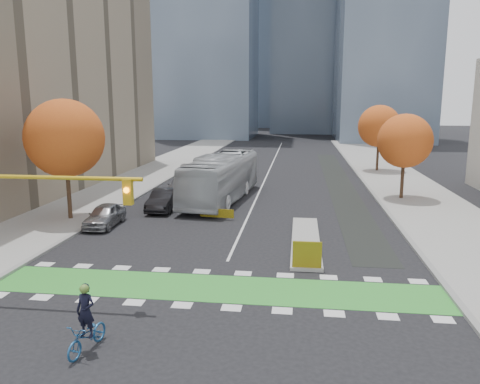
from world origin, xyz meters
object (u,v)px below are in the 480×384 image
(parked_car_b, at_px, (164,200))
(bus, at_px, (222,177))
(tree_east_near, at_px, (405,141))
(cyclist, at_px, (87,329))
(hazard_board, at_px, (307,255))
(parked_car_a, at_px, (105,215))
(traffic_signal_west, at_px, (10,203))
(parked_car_c, at_px, (182,186))
(tree_east_far, at_px, (379,126))
(tree_west, at_px, (65,138))

(parked_car_b, bearing_deg, bus, 47.64)
(tree_east_near, distance_m, cyclist, 30.55)
(hazard_board, distance_m, tree_east_near, 19.93)
(bus, distance_m, parked_car_a, 11.13)
(tree_east_near, distance_m, traffic_signal_west, 30.08)
(hazard_board, height_order, parked_car_b, parked_car_b)
(traffic_signal_west, bearing_deg, parked_car_c, 86.25)
(hazard_board, height_order, parked_car_c, parked_car_c)
(tree_east_far, distance_m, parked_car_c, 25.68)
(hazard_board, xyz_separation_m, tree_west, (-16.00, 7.80, 4.82))
(hazard_board, relative_size, traffic_signal_west, 0.16)
(tree_east_far, xyz_separation_m, traffic_signal_west, (-20.43, -38.51, -1.21))
(traffic_signal_west, height_order, bus, traffic_signal_west)
(tree_east_far, bearing_deg, tree_east_near, -91.79)
(hazard_board, bearing_deg, parked_car_a, 153.06)
(parked_car_a, bearing_deg, traffic_signal_west, -86.16)
(hazard_board, xyz_separation_m, parked_car_a, (-13.00, 6.61, -0.07))
(hazard_board, distance_m, cyclist, 11.05)
(tree_west, relative_size, parked_car_c, 1.48)
(parked_car_c, bearing_deg, parked_car_a, -107.63)
(parked_car_a, bearing_deg, tree_east_far, 50.10)
(hazard_board, xyz_separation_m, bus, (-6.79, 15.77, 1.10))
(tree_east_near, distance_m, parked_car_a, 24.15)
(cyclist, relative_size, parked_car_a, 0.54)
(parked_car_b, bearing_deg, parked_car_a, -117.18)
(traffic_signal_west, xyz_separation_m, parked_car_a, (-1.07, 11.32, -3.31))
(tree_east_near, height_order, parked_car_a, tree_east_near)
(tree_west, height_order, traffic_signal_west, tree_west)
(parked_car_a, distance_m, parked_car_c, 10.79)
(parked_car_a, bearing_deg, bus, 54.29)
(parked_car_c, bearing_deg, hazard_board, -62.67)
(traffic_signal_west, distance_m, parked_car_b, 16.70)
(tree_east_far, bearing_deg, traffic_signal_west, -117.95)
(traffic_signal_west, distance_m, cyclist, 6.84)
(tree_east_near, distance_m, bus, 15.22)
(tree_west, bearing_deg, traffic_signal_west, -71.98)
(tree_east_far, height_order, traffic_signal_west, tree_east_far)
(hazard_board, relative_size, tree_east_far, 0.18)
(tree_west, bearing_deg, parked_car_b, 34.69)
(bus, bearing_deg, tree_east_near, 14.36)
(bus, bearing_deg, hazard_board, -60.17)
(tree_east_near, xyz_separation_m, traffic_signal_west, (-19.93, -22.51, -0.83))
(tree_west, xyz_separation_m, cyclist, (8.82, -16.19, -4.85))
(hazard_board, bearing_deg, traffic_signal_west, -158.45)
(parked_car_a, bearing_deg, parked_car_c, 75.03)
(tree_east_near, xyz_separation_m, parked_car_c, (-18.50, -0.70, -4.06))
(bus, relative_size, parked_car_c, 2.45)
(cyclist, relative_size, parked_car_c, 0.42)
(tree_west, xyz_separation_m, parked_car_b, (5.50, 3.81, -4.84))
(hazard_board, height_order, bus, bus)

